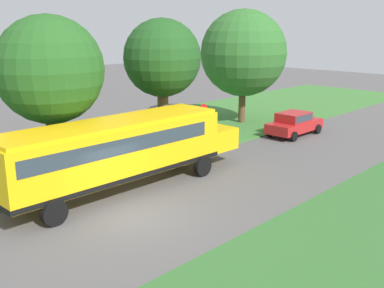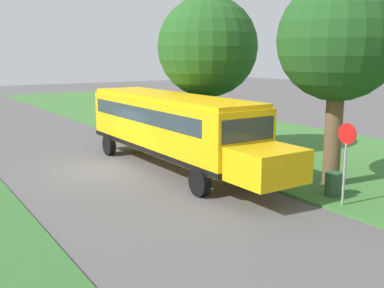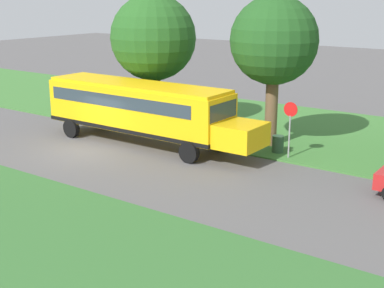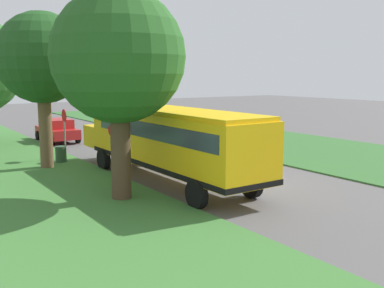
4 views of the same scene
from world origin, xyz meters
name	(u,v)px [view 2 (image 2 of 4)]	position (x,y,z in m)	size (l,w,h in m)	color
ground_plane	(102,170)	(0.00, 0.00, 0.00)	(120.00, 120.00, 0.00)	#565454
grass_verge	(274,144)	(-10.00, 0.00, 0.04)	(12.00, 80.00, 0.08)	#3D7533
school_bus	(172,124)	(-2.66, 1.42, 1.92)	(2.84, 12.42, 3.16)	yellow
oak_tree_beside_bus	(206,49)	(-5.42, -0.07, 5.11)	(4.75, 4.75, 7.58)	#4C3826
oak_tree_roadside_mid	(343,42)	(-6.18, 7.18, 5.26)	(4.33, 4.33, 7.52)	brown
stop_sign	(346,155)	(-4.60, 8.82, 1.74)	(0.08, 0.68, 2.74)	gray
trash_bin	(333,185)	(-5.13, 7.99, 0.45)	(0.56, 0.56, 0.90)	#2D4C33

